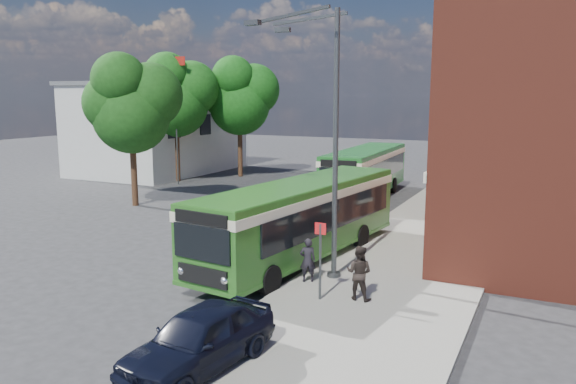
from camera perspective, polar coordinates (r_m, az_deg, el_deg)
The scene contains 15 objects.
ground at distance 23.45m, azimuth -5.53°, elevation -5.76°, with size 120.00×120.00×0.00m, color #29292B.
pavement at distance 28.37m, azimuth 15.42°, elevation -3.18°, with size 6.00×48.00×0.15m, color gray.
kerb_line at distance 29.06m, azimuth 9.49°, elevation -2.79°, with size 0.12×48.00×0.01m, color beige.
white_building at distance 47.79m, azimuth -12.94°, elevation 6.41°, with size 9.40×13.40×7.30m.
flagpole at distance 40.39m, azimuth -11.26°, elevation 7.71°, with size 0.95×0.10×9.00m.
street_lamp at distance 18.68m, azimuth 3.82°, elevation 5.23°, with size 2.96×2.38×9.00m.
bus_stop_sign at distance 16.98m, azimuth 3.29°, elevation -6.51°, with size 0.35×0.08×2.52m.
bus_front at distance 21.31m, azimuth 1.36°, elevation -2.23°, with size 3.93×11.63×3.02m.
bus_rear at distance 34.91m, azimuth 7.89°, elevation 2.39°, with size 2.94×10.72×3.02m.
parked_car at distance 13.23m, azimuth -9.00°, elevation -14.48°, with size 1.66×4.14×1.41m, color black.
pedestrian_a at distance 18.71m, azimuth 2.01°, elevation -6.92°, with size 0.54×0.35×1.48m, color black.
pedestrian_b at distance 17.23m, azimuth 7.23°, elevation -8.14°, with size 0.81×0.63×1.67m, color black.
tree_left at distance 32.90m, azimuth -15.66°, elevation 8.69°, with size 5.10×4.85×8.61m.
tree_mid at distance 41.90m, azimuth -11.35°, elevation 9.66°, with size 5.51×5.24×9.30m.
tree_right at distance 43.74m, azimuth -4.92°, elevation 9.74°, with size 5.46×5.19×9.23m.
Camera 1 is at (11.80, -19.27, 6.26)m, focal length 35.00 mm.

